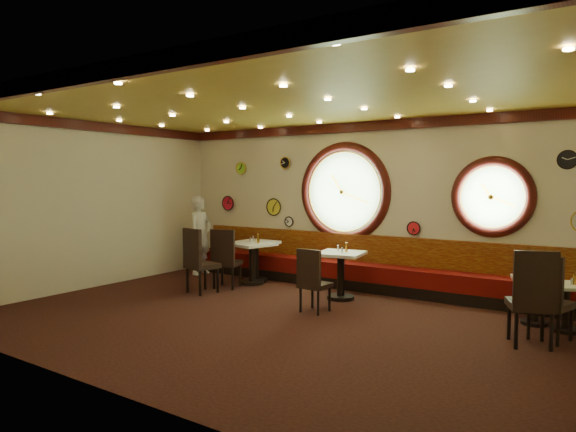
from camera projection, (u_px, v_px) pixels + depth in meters
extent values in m
cube|color=black|center=(285.00, 322.00, 7.51)|extent=(9.00, 6.00, 0.00)
cube|color=gold|center=(285.00, 101.00, 7.28)|extent=(9.00, 6.00, 0.02)
cube|color=beige|center=(372.00, 205.00, 9.88)|extent=(9.00, 0.02, 3.20)
cube|color=beige|center=(109.00, 231.00, 4.91)|extent=(9.00, 0.02, 3.20)
cube|color=beige|center=(92.00, 205.00, 9.89)|extent=(0.02, 6.00, 3.20)
cube|color=#360C09|center=(372.00, 126.00, 9.74)|extent=(9.00, 0.10, 0.18)
cube|color=#360C09|center=(110.00, 71.00, 4.85)|extent=(9.00, 0.10, 0.18)
cube|color=#360C09|center=(92.00, 126.00, 9.76)|extent=(0.10, 6.00, 0.18)
cube|color=black|center=(365.00, 284.00, 9.75)|extent=(8.00, 0.55, 0.20)
cube|color=#580807|center=(365.00, 271.00, 9.74)|extent=(8.00, 0.55, 0.30)
cube|color=#5E0F07|center=(370.00, 249.00, 9.89)|extent=(8.00, 0.10, 0.55)
cylinder|color=#7FB36B|center=(345.00, 192.00, 10.19)|extent=(1.66, 0.02, 1.66)
torus|color=#360C09|center=(344.00, 192.00, 10.18)|extent=(1.98, 0.18, 1.98)
torus|color=gold|center=(343.00, 192.00, 10.16)|extent=(1.61, 0.03, 1.61)
cylinder|color=#7FB36B|center=(493.00, 197.00, 8.64)|extent=(1.10, 0.02, 1.10)
torus|color=#360C09|center=(492.00, 197.00, 8.63)|extent=(1.38, 0.18, 1.38)
torus|color=gold|center=(492.00, 197.00, 8.61)|extent=(1.09, 0.03, 1.09)
cylinder|color=black|center=(285.00, 163.00, 10.90)|extent=(0.24, 0.03, 0.24)
cylinder|color=red|center=(414.00, 228.00, 9.41)|extent=(0.24, 0.03, 0.24)
cylinder|color=white|center=(289.00, 222.00, 10.93)|extent=(0.20, 0.03, 0.20)
cylinder|color=#7CC327|center=(241.00, 168.00, 11.57)|extent=(0.26, 0.03, 0.26)
cylinder|color=yellow|center=(274.00, 207.00, 11.13)|extent=(0.36, 0.03, 0.36)
cylinder|color=black|center=(568.00, 160.00, 7.96)|extent=(0.28, 0.03, 0.28)
cylinder|color=red|center=(228.00, 203.00, 11.85)|extent=(0.32, 0.03, 0.32)
cylinder|color=black|center=(256.00, 280.00, 10.53)|extent=(0.48, 0.48, 0.07)
cylinder|color=black|center=(256.00, 262.00, 10.51)|extent=(0.13, 0.13, 0.76)
cube|color=white|center=(255.00, 243.00, 10.48)|extent=(0.80, 0.80, 0.05)
cylinder|color=black|center=(252.00, 282.00, 10.31)|extent=(0.47, 0.47, 0.06)
cylinder|color=black|center=(252.00, 264.00, 10.28)|extent=(0.13, 0.13, 0.76)
cube|color=white|center=(252.00, 244.00, 10.25)|extent=(0.91, 0.91, 0.05)
cylinder|color=black|center=(341.00, 297.00, 8.99)|extent=(0.47, 0.47, 0.06)
cylinder|color=black|center=(341.00, 276.00, 8.96)|extent=(0.13, 0.13, 0.76)
cube|color=white|center=(341.00, 254.00, 8.93)|extent=(0.87, 0.87, 0.05)
cylinder|color=black|center=(534.00, 322.00, 7.42)|extent=(0.38, 0.38, 0.05)
cylinder|color=black|center=(535.00, 302.00, 7.40)|extent=(0.10, 0.10, 0.61)
cube|color=white|center=(536.00, 280.00, 7.38)|extent=(0.76, 0.76, 0.04)
cylinder|color=black|center=(565.00, 329.00, 7.07)|extent=(0.38, 0.38, 0.05)
cylinder|color=black|center=(566.00, 308.00, 7.05)|extent=(0.10, 0.10, 0.60)
cube|color=white|center=(566.00, 286.00, 7.02)|extent=(0.79, 0.79, 0.04)
cube|color=black|center=(202.00, 266.00, 9.47)|extent=(0.59, 0.59, 0.09)
cube|color=black|center=(192.00, 247.00, 9.29)|extent=(0.51, 0.16, 0.66)
cube|color=black|center=(227.00, 263.00, 9.92)|extent=(0.60, 0.60, 0.08)
cube|color=black|center=(222.00, 246.00, 9.70)|extent=(0.48, 0.20, 0.63)
cube|color=black|center=(315.00, 285.00, 8.10)|extent=(0.45, 0.45, 0.07)
cube|color=black|center=(309.00, 267.00, 7.93)|extent=(0.43, 0.08, 0.55)
cube|color=black|center=(530.00, 305.00, 6.45)|extent=(0.67, 0.67, 0.09)
cube|color=black|center=(536.00, 278.00, 6.20)|extent=(0.50, 0.25, 0.67)
cube|color=black|center=(550.00, 304.00, 6.65)|extent=(0.60, 0.60, 0.08)
cube|color=black|center=(544.00, 280.00, 6.50)|extent=(0.47, 0.20, 0.62)
cylinder|color=silver|center=(253.00, 238.00, 10.55)|extent=(0.04, 0.04, 0.10)
cylinder|color=silver|center=(250.00, 240.00, 10.34)|extent=(0.04, 0.04, 0.10)
cylinder|color=silver|center=(338.00, 248.00, 9.04)|extent=(0.04, 0.04, 0.10)
cylinder|color=silver|center=(534.00, 274.00, 7.46)|extent=(0.04, 0.04, 0.10)
cylinder|color=silver|center=(253.00, 239.00, 10.46)|extent=(0.03, 0.03, 0.09)
cylinder|color=silver|center=(255.00, 241.00, 10.22)|extent=(0.03, 0.03, 0.09)
cylinder|color=silver|center=(342.00, 250.00, 8.85)|extent=(0.03, 0.03, 0.09)
cylinder|color=silver|center=(537.00, 275.00, 7.37)|extent=(0.04, 0.04, 0.10)
cylinder|color=gold|center=(258.00, 237.00, 10.47)|extent=(0.05, 0.05, 0.16)
cylinder|color=gold|center=(258.00, 239.00, 10.19)|extent=(0.05, 0.05, 0.18)
cylinder|color=orange|center=(346.00, 247.00, 8.96)|extent=(0.05, 0.05, 0.16)
cylinder|color=gold|center=(542.00, 272.00, 7.42)|extent=(0.05, 0.05, 0.16)
cylinder|color=silver|center=(563.00, 279.00, 7.11)|extent=(0.04, 0.04, 0.10)
cylinder|color=silver|center=(572.00, 281.00, 6.98)|extent=(0.03, 0.03, 0.09)
cylinder|color=#C7862E|center=(575.00, 278.00, 6.98)|extent=(0.06, 0.06, 0.18)
imported|color=silver|center=(200.00, 235.00, 11.36)|extent=(0.45, 0.65, 1.72)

